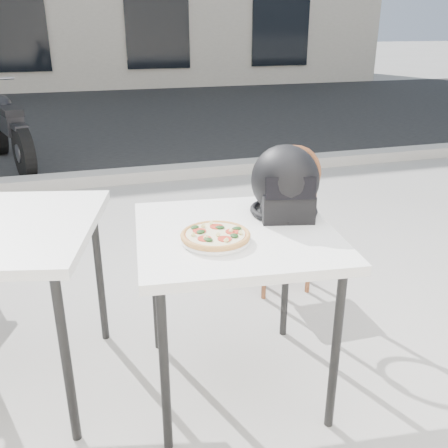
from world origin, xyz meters
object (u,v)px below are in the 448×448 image
object	(u,v)px
cafe_table_main	(236,245)
cafe_chair_main	(284,211)
pizza	(215,235)
helmet	(285,185)
motorcycle	(8,130)
plate	(216,240)

from	to	relation	value
cafe_table_main	cafe_chair_main	xyz separation A→B (m)	(0.56, 0.76, -0.18)
pizza	cafe_table_main	bearing A→B (deg)	38.06
cafe_table_main	helmet	size ratio (longest dim) A/B	2.39
cafe_chair_main	motorcycle	size ratio (longest dim) A/B	0.50
plate	motorcycle	distance (m)	4.73
pizza	cafe_chair_main	bearing A→B (deg)	51.75
motorcycle	pizza	bearing A→B (deg)	-91.80
pizza	motorcycle	bearing A→B (deg)	105.20
pizza	helmet	distance (m)	0.45
cafe_table_main	motorcycle	xyz separation A→B (m)	(-1.35, 4.46, -0.28)
motorcycle	plate	bearing A→B (deg)	-91.80
cafe_chair_main	motorcycle	distance (m)	4.16
cafe_table_main	pizza	world-z (taller)	pizza
motorcycle	helmet	bearing A→B (deg)	-86.58
pizza	helmet	size ratio (longest dim) A/B	0.89
helmet	motorcycle	xyz separation A→B (m)	(-1.62, 4.34, -0.49)
cafe_chair_main	pizza	bearing A→B (deg)	52.94
cafe_table_main	cafe_chair_main	world-z (taller)	cafe_chair_main
plate	helmet	world-z (taller)	helmet
plate	cafe_chair_main	bearing A→B (deg)	51.75
plate	helmet	distance (m)	0.45
helmet	pizza	bearing A→B (deg)	-137.88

